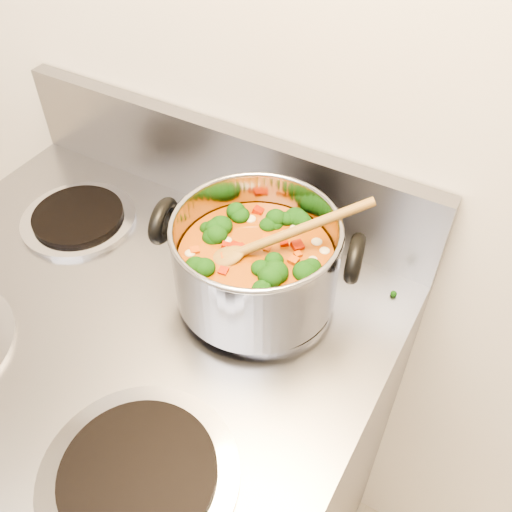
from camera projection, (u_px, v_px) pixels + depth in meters
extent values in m
cube|color=gray|center=(147.00, 464.00, 1.16)|extent=(0.79, 0.68, 0.92)
cube|color=gray|center=(219.00, 165.00, 0.97)|extent=(0.79, 0.03, 0.16)
cylinder|color=#A5A5AD|center=(139.00, 476.00, 0.67)|extent=(0.24, 0.24, 0.01)
cylinder|color=black|center=(138.00, 473.00, 0.66)|extent=(0.19, 0.19, 0.01)
cylinder|color=#A5A5AD|center=(79.00, 219.00, 0.99)|extent=(0.20, 0.20, 0.01)
cylinder|color=black|center=(78.00, 216.00, 0.98)|extent=(0.16, 0.16, 0.01)
cylinder|color=#A5A5AD|center=(267.00, 300.00, 0.86)|extent=(0.20, 0.20, 0.01)
cylinder|color=black|center=(267.00, 297.00, 0.85)|extent=(0.16, 0.16, 0.01)
cylinder|color=#9999A0|center=(256.00, 260.00, 0.81)|extent=(0.24, 0.24, 0.13)
torus|color=#9999A0|center=(256.00, 227.00, 0.77)|extent=(0.24, 0.24, 0.01)
cylinder|color=#86340C|center=(256.00, 272.00, 0.83)|extent=(0.22, 0.22, 0.08)
torus|color=black|center=(163.00, 221.00, 0.81)|extent=(0.04, 0.08, 0.08)
torus|color=black|center=(355.00, 258.00, 0.75)|extent=(0.04, 0.08, 0.08)
ellipsoid|color=black|center=(202.00, 238.00, 0.82)|extent=(0.04, 0.04, 0.03)
ellipsoid|color=black|center=(276.00, 255.00, 0.80)|extent=(0.04, 0.04, 0.03)
ellipsoid|color=black|center=(217.00, 255.00, 0.80)|extent=(0.04, 0.04, 0.03)
ellipsoid|color=black|center=(269.00, 239.00, 0.82)|extent=(0.04, 0.04, 0.03)
ellipsoid|color=black|center=(240.00, 285.00, 0.76)|extent=(0.04, 0.04, 0.03)
ellipsoid|color=black|center=(265.00, 209.00, 0.87)|extent=(0.04, 0.04, 0.03)
ellipsoid|color=black|center=(243.00, 287.00, 0.76)|extent=(0.04, 0.04, 0.03)
ellipsoid|color=black|center=(224.00, 233.00, 0.83)|extent=(0.04, 0.04, 0.03)
ellipsoid|color=black|center=(251.00, 291.00, 0.75)|extent=(0.04, 0.04, 0.03)
ellipsoid|color=black|center=(305.00, 238.00, 0.82)|extent=(0.04, 0.04, 0.03)
ellipsoid|color=black|center=(233.00, 220.00, 0.85)|extent=(0.04, 0.04, 0.03)
ellipsoid|color=#9F1D05|center=(282.00, 293.00, 0.75)|extent=(0.01, 0.01, 0.01)
ellipsoid|color=#9F1D05|center=(286.00, 263.00, 0.79)|extent=(0.01, 0.01, 0.01)
ellipsoid|color=#9F1D05|center=(206.00, 242.00, 0.82)|extent=(0.01, 0.01, 0.01)
ellipsoid|color=#9F1D05|center=(277.00, 212.00, 0.86)|extent=(0.01, 0.01, 0.01)
ellipsoid|color=#9F1D05|center=(245.00, 293.00, 0.75)|extent=(0.01, 0.01, 0.01)
ellipsoid|color=#9F1D05|center=(299.00, 246.00, 0.81)|extent=(0.01, 0.01, 0.01)
ellipsoid|color=#9F1D05|center=(309.00, 236.00, 0.83)|extent=(0.01, 0.01, 0.01)
ellipsoid|color=#9F1D05|center=(259.00, 275.00, 0.77)|extent=(0.01, 0.01, 0.01)
ellipsoid|color=#9F1D05|center=(312.00, 237.00, 0.82)|extent=(0.01, 0.01, 0.01)
ellipsoid|color=#9F1D05|center=(283.00, 253.00, 0.80)|extent=(0.01, 0.01, 0.01)
ellipsoid|color=#9F1D05|center=(225.00, 280.00, 0.77)|extent=(0.01, 0.01, 0.01)
ellipsoid|color=#A63D09|center=(219.00, 270.00, 0.78)|extent=(0.01, 0.01, 0.01)
ellipsoid|color=#A63D09|center=(250.00, 238.00, 0.82)|extent=(0.01, 0.01, 0.01)
ellipsoid|color=#A63D09|center=(268.00, 287.00, 0.76)|extent=(0.01, 0.01, 0.01)
ellipsoid|color=#A63D09|center=(223.00, 226.00, 0.84)|extent=(0.01, 0.01, 0.01)
ellipsoid|color=#A63D09|center=(282.00, 287.00, 0.76)|extent=(0.01, 0.01, 0.01)
ellipsoid|color=#A63D09|center=(233.00, 226.00, 0.84)|extent=(0.01, 0.01, 0.01)
ellipsoid|color=#A63D09|center=(211.00, 257.00, 0.80)|extent=(0.01, 0.01, 0.01)
ellipsoid|color=#A63D09|center=(286.00, 225.00, 0.84)|extent=(0.01, 0.01, 0.01)
ellipsoid|color=tan|center=(270.00, 276.00, 0.77)|extent=(0.02, 0.02, 0.01)
ellipsoid|color=tan|center=(280.00, 262.00, 0.79)|extent=(0.02, 0.02, 0.01)
ellipsoid|color=tan|center=(245.00, 229.00, 0.84)|extent=(0.02, 0.02, 0.01)
ellipsoid|color=tan|center=(215.00, 292.00, 0.75)|extent=(0.02, 0.02, 0.01)
ellipsoid|color=tan|center=(262.00, 213.00, 0.86)|extent=(0.02, 0.02, 0.01)
ellipsoid|color=tan|center=(206.00, 278.00, 0.77)|extent=(0.02, 0.02, 0.01)
ellipsoid|color=tan|center=(282.00, 268.00, 0.78)|extent=(0.02, 0.02, 0.01)
ellipsoid|color=tan|center=(231.00, 272.00, 0.78)|extent=(0.02, 0.02, 0.01)
ellipsoid|color=tan|center=(264.00, 209.00, 0.87)|extent=(0.02, 0.02, 0.01)
ellipsoid|color=brown|center=(224.00, 258.00, 0.80)|extent=(0.07, 0.07, 0.04)
cylinder|color=brown|center=(298.00, 230.00, 0.78)|extent=(0.17, 0.14, 0.09)
ellipsoid|color=black|center=(174.00, 232.00, 0.97)|extent=(0.01, 0.01, 0.01)
ellipsoid|color=black|center=(380.00, 308.00, 0.85)|extent=(0.01, 0.01, 0.01)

